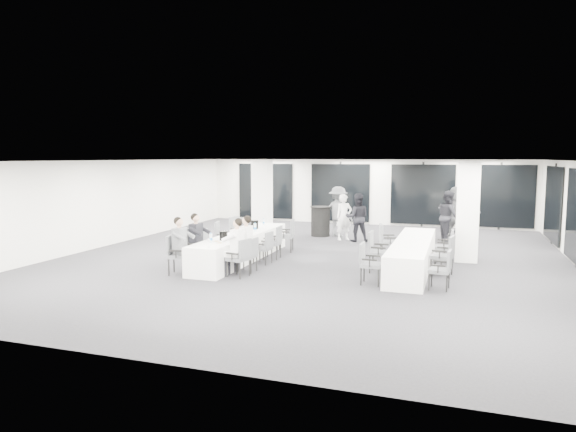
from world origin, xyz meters
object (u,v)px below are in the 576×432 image
(chair_side_left_mid, at_px, (376,249))
(standing_guest_h, at_px, (449,213))
(chair_main_left_near, at_px, (176,252))
(standing_guest_c, at_px, (338,208))
(chair_side_right_mid, at_px, (446,253))
(chair_main_left_fourth, at_px, (222,236))
(chair_main_right_second, at_px, (250,253))
(chair_side_left_near, at_px, (368,261))
(cocktail_table, at_px, (320,221))
(chair_main_right_far, at_px, (288,233))
(chair_side_right_far, at_px, (447,244))
(banquet_table_main, at_px, (241,247))
(chair_side_right_near, at_px, (443,267))
(chair_main_right_fourth, at_px, (275,240))
(standing_guest_d, at_px, (460,211))
(chair_main_left_far, at_px, (238,231))
(ice_bucket_near, at_px, (223,236))
(standing_guest_a, at_px, (344,214))
(ice_bucket_far, at_px, (254,225))
(banquet_table_side, at_px, (412,255))
(chair_side_left_far, at_px, (386,239))
(chair_main_right_near, at_px, (241,255))
(chair_main_left_mid, at_px, (208,243))
(standing_guest_b, at_px, (357,214))
(standing_guest_g, at_px, (260,203))
(chair_main_right_mid, at_px, (265,246))
(standing_guest_f, at_px, (456,209))
(chair_main_left_second, at_px, (193,245))

(chair_side_left_mid, relative_size, standing_guest_h, 0.51)
(chair_main_left_near, height_order, standing_guest_c, standing_guest_c)
(chair_side_right_mid, bearing_deg, chair_main_left_fourth, 94.37)
(chair_main_right_second, distance_m, chair_side_left_near, 3.05)
(chair_side_left_near, bearing_deg, cocktail_table, -156.27)
(cocktail_table, xyz_separation_m, chair_main_left_near, (-1.81, -7.15, 0.00))
(cocktail_table, height_order, chair_main_right_far, cocktail_table)
(chair_side_right_far, bearing_deg, cocktail_table, 49.06)
(banquet_table_main, bearing_deg, chair_side_right_mid, -2.20)
(chair_side_right_near, bearing_deg, chair_side_right_far, 5.72)
(chair_main_right_fourth, xyz_separation_m, standing_guest_d, (5.02, 6.94, 0.32))
(chair_side_right_near, height_order, chair_side_right_far, chair_side_right_far)
(chair_main_left_far, relative_size, chair_main_right_second, 1.17)
(cocktail_table, distance_m, ice_bucket_near, 6.28)
(cocktail_table, distance_m, standing_guest_a, 1.22)
(chair_side_right_mid, xyz_separation_m, standing_guest_c, (-3.93, 5.35, 0.47))
(chair_main_left_far, bearing_deg, ice_bucket_far, 62.11)
(banquet_table_side, bearing_deg, chair_main_left_near, -155.86)
(chair_side_left_far, bearing_deg, chair_main_right_far, -108.50)
(banquet_table_main, bearing_deg, chair_main_right_near, -66.60)
(chair_main_left_near, distance_m, ice_bucket_near, 1.31)
(chair_main_right_second, bearing_deg, chair_main_left_mid, 62.23)
(chair_side_left_near, xyz_separation_m, standing_guest_b, (-1.38, 5.82, 0.40))
(standing_guest_c, height_order, standing_guest_g, standing_guest_c)
(banquet_table_main, xyz_separation_m, cocktail_table, (0.97, 5.00, 0.18))
(chair_main_right_near, distance_m, chair_main_right_mid, 1.64)
(chair_side_right_far, bearing_deg, standing_guest_a, 46.92)
(standing_guest_f, height_order, standing_guest_h, standing_guest_f)
(chair_main_right_near, relative_size, standing_guest_h, 0.47)
(chair_side_left_mid, bearing_deg, chair_main_left_fourth, -99.53)
(chair_main_left_second, relative_size, chair_side_right_far, 1.08)
(chair_main_left_mid, relative_size, chair_side_right_far, 0.95)
(chair_side_left_mid, distance_m, standing_guest_a, 5.09)
(chair_main_left_near, height_order, chair_main_left_second, chair_main_left_second)
(chair_main_left_near, distance_m, standing_guest_a, 7.14)
(chair_main_right_far, bearing_deg, chair_main_left_fourth, 114.72)
(chair_main_right_far, bearing_deg, chair_main_left_second, 139.99)
(standing_guest_a, distance_m, standing_guest_b, 0.54)
(standing_guest_d, bearing_deg, standing_guest_g, -23.63)
(banquet_table_side, distance_m, standing_guest_a, 4.93)
(chair_main_left_mid, xyz_separation_m, ice_bucket_far, (0.80, 1.48, 0.37))
(banquet_table_main, height_order, standing_guest_d, standing_guest_d)
(chair_main_left_near, distance_m, chair_side_right_far, 7.24)
(cocktail_table, relative_size, chair_side_left_mid, 1.06)
(standing_guest_h, distance_m, ice_bucket_near, 8.30)
(chair_main_left_fourth, height_order, chair_side_left_mid, chair_side_left_mid)
(chair_side_right_near, distance_m, standing_guest_d, 9.03)
(chair_main_left_fourth, distance_m, standing_guest_a, 4.85)
(chair_main_left_far, distance_m, chair_side_left_mid, 5.08)
(chair_main_left_second, height_order, standing_guest_h, standing_guest_h)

